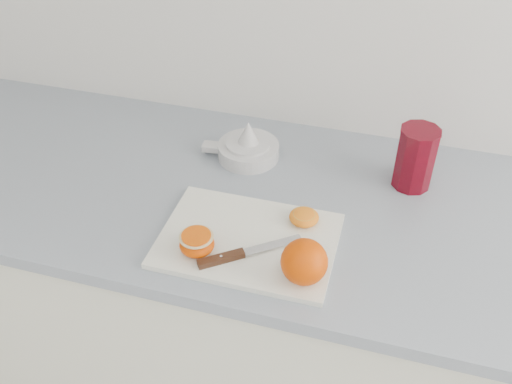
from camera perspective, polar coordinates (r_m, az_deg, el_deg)
counter at (r=1.54m, az=6.24°, el=-14.15°), size 2.39×0.64×0.89m
cutting_board at (r=1.12m, az=-0.81°, el=-4.86°), size 0.34×0.25×0.01m
whole_orange at (r=1.01m, az=4.84°, el=-6.98°), size 0.08×0.08×0.08m
half_orange at (r=1.08m, az=-5.94°, el=-5.12°), size 0.07×0.07×0.04m
squeezed_shell at (r=1.14m, az=4.83°, el=-2.50°), size 0.06×0.06×0.03m
paring_knife at (r=1.07m, az=-2.57°, el=-6.43°), size 0.18×0.14×0.01m
citrus_juicer at (r=1.33m, az=-0.83°, el=4.46°), size 0.18×0.14×0.10m
red_tumbler at (r=1.27m, az=15.61°, el=3.10°), size 0.09×0.09×0.14m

